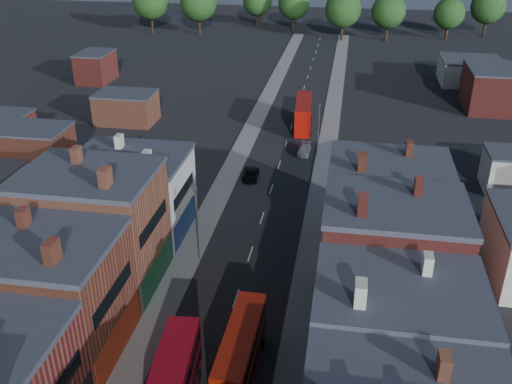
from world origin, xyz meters
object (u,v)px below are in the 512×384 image
(car_3, at_px, (304,150))
(bus_2, at_px, (303,114))
(bus_1, at_px, (240,352))
(car_2, at_px, (251,175))

(car_3, bearing_deg, bus_2, 98.16)
(bus_1, distance_m, car_3, 46.41)
(car_2, relative_size, car_3, 1.02)
(bus_1, relative_size, bus_2, 0.90)
(car_3, bearing_deg, car_2, -120.83)
(car_2, bearing_deg, bus_1, -84.82)
(bus_1, xyz_separation_m, car_3, (0.82, 46.36, -1.76))
(bus_2, height_order, car_3, bus_2)
(bus_1, relative_size, car_3, 2.39)
(bus_2, height_order, car_2, bus_2)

